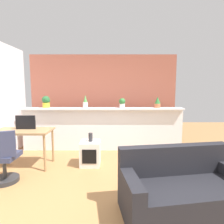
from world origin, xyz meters
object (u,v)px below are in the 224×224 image
at_px(potted_plant_1, 86,102).
at_px(side_cube_shelf, 91,153).
at_px(potted_plant_0, 47,102).
at_px(desk, 24,134).
at_px(potted_plant_3, 158,102).
at_px(couch, 183,191).
at_px(tv_monitor, 26,122).
at_px(office_chair, 4,161).
at_px(vase_on_shelf, 91,137).
at_px(potted_plant_2, 123,103).

distance_m(potted_plant_1, side_cube_shelf, 1.41).
xyz_separation_m(potted_plant_0, side_cube_shelf, (1.22, -1.00, -1.00)).
bearing_deg(desk, potted_plant_0, 83.78).
height_order(potted_plant_3, desk, potted_plant_3).
xyz_separation_m(desk, couch, (2.68, -1.44, -0.38)).
height_order(potted_plant_0, tv_monitor, potted_plant_0).
xyz_separation_m(office_chair, couch, (2.69, -0.73, -0.11)).
bearing_deg(tv_monitor, potted_plant_1, 41.24).
xyz_separation_m(potted_plant_1, tv_monitor, (-1.09, -0.95, -0.34)).
height_order(office_chair, couch, office_chair).
height_order(office_chair, vase_on_shelf, office_chair).
height_order(tv_monitor, office_chair, tv_monitor).
bearing_deg(vase_on_shelf, desk, -177.75).
bearing_deg(couch, potted_plant_0, 135.89).
relative_size(potted_plant_1, couch, 0.20).
relative_size(potted_plant_1, vase_on_shelf, 1.86).
bearing_deg(potted_plant_0, office_chair, -94.18).
relative_size(side_cube_shelf, couch, 0.30).
bearing_deg(potted_plant_0, potted_plant_2, -1.79).
height_order(potted_plant_1, side_cube_shelf, potted_plant_1).
height_order(vase_on_shelf, couch, couch).
distance_m(potted_plant_1, vase_on_shelf, 1.20).
distance_m(potted_plant_3, side_cube_shelf, 2.11).
bearing_deg(potted_plant_3, potted_plant_1, -179.95).
relative_size(tv_monitor, couch, 0.24).
relative_size(potted_plant_3, tv_monitor, 0.71).
bearing_deg(potted_plant_1, desk, -136.96).
height_order(potted_plant_1, potted_plant_2, potted_plant_1).
bearing_deg(potted_plant_2, potted_plant_1, 177.10).
bearing_deg(desk, office_chair, -91.18).
distance_m(potted_plant_2, desk, 2.32).
height_order(potted_plant_1, desk, potted_plant_1).
relative_size(potted_plant_1, potted_plant_2, 1.34).
distance_m(potted_plant_0, tv_monitor, 1.03).
xyz_separation_m(tv_monitor, side_cube_shelf, (1.31, -0.03, -0.64)).
height_order(potted_plant_0, office_chair, potted_plant_0).
relative_size(potted_plant_0, potted_plant_1, 0.91).
distance_m(desk, office_chair, 0.76).
relative_size(potted_plant_0, tv_monitor, 0.76).
bearing_deg(potted_plant_0, potted_plant_1, -0.76).
height_order(desk, side_cube_shelf, desk).
bearing_deg(couch, potted_plant_1, 122.45).
xyz_separation_m(potted_plant_2, side_cube_shelf, (-0.70, -0.94, -0.97)).
height_order(desk, office_chair, office_chair).
relative_size(office_chair, couch, 0.55).
distance_m(tv_monitor, office_chair, 0.94).
xyz_separation_m(potted_plant_2, desk, (-2.03, -0.99, -0.55)).
bearing_deg(couch, tv_monitor, 150.25).
bearing_deg(potted_plant_3, potted_plant_0, 179.76).
bearing_deg(potted_plant_1, potted_plant_0, 179.24).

